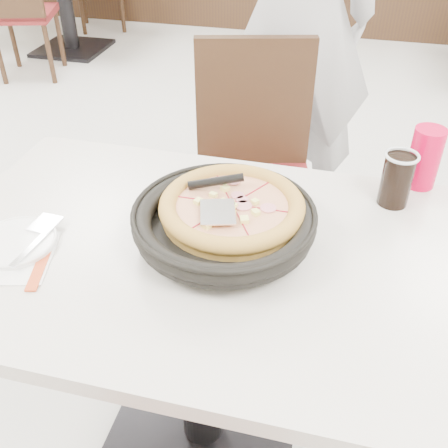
% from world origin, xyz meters
% --- Properties ---
extents(floor, '(7.00, 7.00, 0.00)m').
position_xyz_m(floor, '(0.00, 0.00, 0.00)').
color(floor, beige).
rests_on(floor, ground).
extents(main_table, '(1.29, 0.94, 0.75)m').
position_xyz_m(main_table, '(0.11, -0.63, 0.38)').
color(main_table, silver).
rests_on(main_table, floor).
extents(chair_far, '(0.51, 0.51, 0.95)m').
position_xyz_m(chair_far, '(0.11, 0.07, 0.47)').
color(chair_far, black).
rests_on(chair_far, floor).
extents(trivet, '(0.15, 0.15, 0.04)m').
position_xyz_m(trivet, '(0.17, -0.59, 0.77)').
color(trivet, black).
rests_on(trivet, main_table).
extents(pizza_pan, '(0.44, 0.44, 0.01)m').
position_xyz_m(pizza_pan, '(0.17, -0.60, 0.79)').
color(pizza_pan, black).
rests_on(pizza_pan, trivet).
extents(pizza, '(0.35, 0.35, 0.02)m').
position_xyz_m(pizza, '(0.18, -0.56, 0.81)').
color(pizza, '#B38A40').
rests_on(pizza, pizza_pan).
extents(pizza_server, '(0.10, 0.11, 0.00)m').
position_xyz_m(pizza_server, '(0.16, -0.61, 0.84)').
color(pizza_server, silver).
rests_on(pizza_server, pizza).
extents(napkin, '(0.22, 0.22, 0.00)m').
position_xyz_m(napkin, '(-0.27, -0.76, 0.75)').
color(napkin, white).
rests_on(napkin, main_table).
extents(side_plate, '(0.20, 0.20, 0.01)m').
position_xyz_m(side_plate, '(-0.28, -0.72, 0.76)').
color(side_plate, white).
rests_on(side_plate, napkin).
extents(fork, '(0.03, 0.16, 0.00)m').
position_xyz_m(fork, '(-0.23, -0.73, 0.77)').
color(fork, silver).
rests_on(fork, side_plate).
extents(cola_glass, '(0.08, 0.08, 0.13)m').
position_xyz_m(cola_glass, '(0.54, -0.34, 0.81)').
color(cola_glass, black).
rests_on(cola_glass, main_table).
extents(red_cup, '(0.09, 0.09, 0.16)m').
position_xyz_m(red_cup, '(0.61, -0.23, 0.83)').
color(red_cup, '#C70231').
rests_on(red_cup, main_table).
extents(diner_person, '(0.79, 0.66, 1.86)m').
position_xyz_m(diner_person, '(0.16, 0.57, 0.93)').
color(diner_person, '#ACABB0').
rests_on(diner_person, floor).
extents(bg_table_left, '(1.26, 0.90, 0.75)m').
position_xyz_m(bg_table_left, '(-1.95, 2.55, 0.38)').
color(bg_table_left, silver).
rests_on(bg_table_left, floor).
extents(bg_chair_left_near, '(0.52, 0.52, 0.95)m').
position_xyz_m(bg_chair_left_near, '(-1.97, 1.97, 0.47)').
color(bg_chair_left_near, black).
rests_on(bg_chair_left_near, floor).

